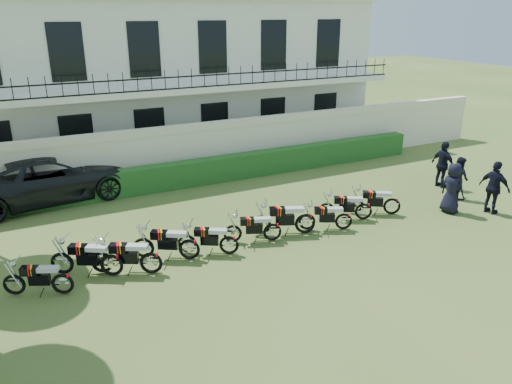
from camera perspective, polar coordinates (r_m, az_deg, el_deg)
ground at (r=14.44m, az=5.13°, el=-7.26°), size 100.00×100.00×0.00m
perimeter_wall at (r=20.78m, az=-6.43°, el=4.78°), size 30.00×0.35×2.30m
hedge at (r=20.61m, az=-2.96°, el=2.81°), size 18.00×0.60×1.00m
building at (r=25.89m, az=-11.44°, el=13.27°), size 20.40×9.60×7.40m
motorcycle_0 at (r=13.24m, az=-21.28°, el=-9.25°), size 1.60×0.85×0.94m
motorcycle_1 at (r=13.64m, az=-16.22°, el=-7.44°), size 1.73×1.09×1.07m
motorcycle_2 at (r=13.51m, az=-11.94°, el=-7.37°), size 1.73×1.02×1.05m
motorcycle_3 at (r=14.07m, az=-7.65°, el=-5.95°), size 1.68×1.06×1.04m
motorcycle_4 at (r=14.26m, az=-3.10°, el=-5.57°), size 1.56×0.98×0.96m
motorcycle_5 at (r=15.06m, az=1.89°, el=-4.11°), size 1.67×0.79×0.96m
motorcycle_6 at (r=15.58m, az=5.65°, el=-3.07°), size 1.92×0.93×1.11m
motorcycle_7 at (r=16.06m, az=10.01°, el=-2.87°), size 1.58×0.85×0.93m
motorcycle_8 at (r=16.93m, az=12.22°, el=-1.73°), size 1.61×0.96×0.98m
motorcycle_9 at (r=17.58m, az=15.31°, el=-1.14°), size 1.60×1.05×1.00m
suv at (r=19.71m, az=-22.57°, el=1.50°), size 6.43×3.61×1.70m
officer_2 at (r=18.80m, az=25.58°, el=0.45°), size 0.62×1.15×1.86m
officer_3 at (r=18.32m, az=21.53°, el=0.42°), size 0.70×0.95×1.77m
officer_4 at (r=19.86m, az=22.19°, el=1.52°), size 0.78×0.90×1.59m
officer_5 at (r=20.86m, az=20.59°, el=2.95°), size 0.48×1.09×1.84m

